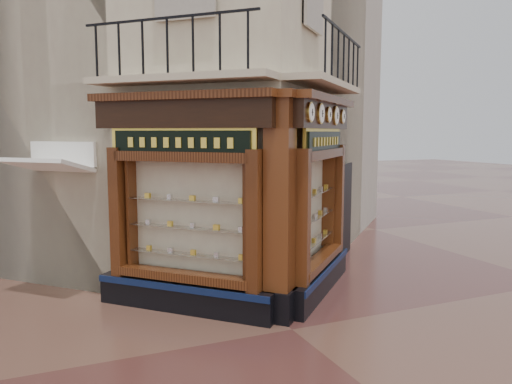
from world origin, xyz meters
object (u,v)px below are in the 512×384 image
clock_c (329,115)px  awning (53,296)px  clock_e (343,117)px  clock_d (336,116)px  signboard_right (324,141)px  signboard_left (180,142)px  clock_a (311,112)px  clock_b (321,114)px  corner_pilaster (280,210)px

clock_c → awning: bearing=113.0°
clock_e → awning: 7.13m
clock_d → signboard_right: (-0.46, -0.30, -0.52)m
clock_d → clock_e: 0.67m
signboard_left → signboard_right: bearing=-135.0°
clock_a → signboard_right: (0.91, 1.07, -0.52)m
clock_c → clock_e: size_ratio=0.99×
clock_c → signboard_left: size_ratio=0.15×
clock_c → signboard_right: bearing=50.4°
awning → clock_b: bearing=-163.1°
signboard_right → clock_e: bearing=-5.3°
awning → clock_d: bearing=-151.3°
clock_c → signboard_left: (-2.94, 0.14, -0.52)m
clock_a → clock_c: size_ratio=1.13×
clock_b → signboard_right: (0.42, 0.58, -0.52)m
clock_c → clock_b: bearing=180.0°
clock_d → awning: bearing=118.7°
corner_pilaster → clock_b: size_ratio=10.30×
clock_c → clock_e: 1.29m
clock_e → corner_pilaster: bearing=171.8°
clock_e → clock_b: bearing=180.0°
clock_b → clock_d: bearing=0.0°
clock_a → clock_b: (0.49, 0.49, 0.00)m
corner_pilaster → signboard_left: bearing=100.2°
clock_b → clock_d: clock_d is taller
awning → signboard_right: 6.27m
signboard_left → clock_e: bearing=-123.7°
clock_d → awning: clock_d is taller
corner_pilaster → signboard_right: corner_pilaster is taller
corner_pilaster → clock_c: bearing=-14.4°
clock_d → clock_e: bearing=-0.0°
clock_d → signboard_left: bearing=140.1°
clock_a → signboard_right: size_ratio=0.18×
clock_a → awning: bearing=99.5°
clock_b → signboard_left: clock_b is taller
clock_e → awning: clock_e is taller
corner_pilaster → clock_c: (1.47, 0.87, 1.67)m
corner_pilaster → awning: corner_pilaster is taller
signboard_left → clock_c: bearing=-137.8°
clock_d → awning: 6.83m
clock_e → clock_d: bearing=180.0°
clock_d → awning: (-5.56, 1.62, -3.62)m
clock_e → signboard_right: clock_e is taller
clock_a → clock_c: clock_a is taller
corner_pilaster → clock_d: size_ratio=10.07×
clock_a → clock_c: (0.93, 0.93, -0.00)m
clock_c → signboard_left: 2.99m
corner_pilaster → awning: bearing=96.1°
signboard_left → signboard_right: 2.92m
corner_pilaster → clock_c: size_ratio=12.87×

